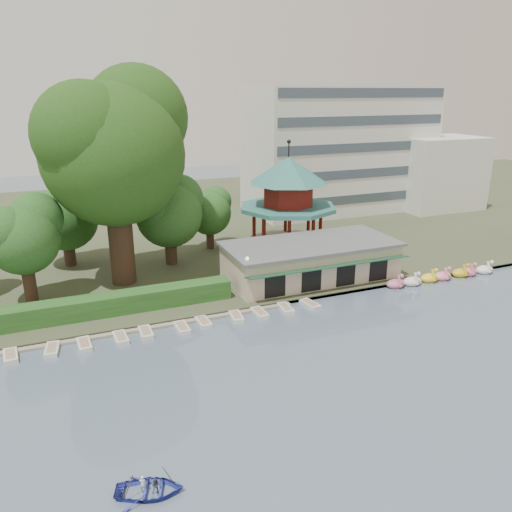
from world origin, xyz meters
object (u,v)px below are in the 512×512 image
boathouse (311,260)px  big_tree (114,143)px  pavilion (288,194)px  dock (108,333)px  rowboat_with_passengers (149,486)px

boathouse → big_tree: big_tree is taller
pavilion → dock: bearing=-148.3°
dock → big_tree: 18.66m
pavilion → big_tree: (-20.81, -3.77, 7.35)m
boathouse → dock: bearing=-167.8°
boathouse → pavilion: bearing=78.7°
big_tree → boathouse: bearing=-18.4°
pavilion → big_tree: 22.39m
big_tree → rowboat_with_passengers: (-3.26, -30.19, -14.32)m
pavilion → big_tree: bearing=-169.7°
boathouse → rowboat_with_passengers: size_ratio=3.23×
dock → big_tree: size_ratio=1.54×
dock → boathouse: size_ratio=1.83×
dock → rowboat_with_passengers: size_ratio=5.90×
dock → pavilion: size_ratio=2.52×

